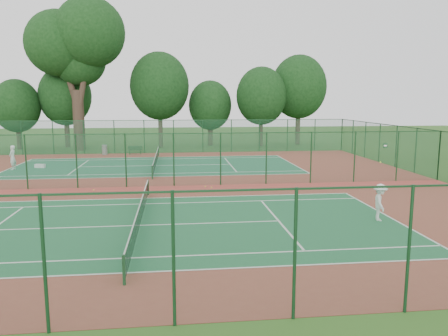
{
  "coord_description": "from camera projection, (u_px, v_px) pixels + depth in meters",
  "views": [
    {
      "loc": [
        1.61,
        -28.37,
        5.68
      ],
      "look_at": [
        4.52,
        -2.87,
        1.6
      ],
      "focal_mm": 35.0,
      "sensor_mm": 36.0,
      "label": 1
    }
  ],
  "objects": [
    {
      "name": "ground",
      "position": [
        151.0,
        187.0,
        28.55
      ],
      "size": [
        120.0,
        120.0,
        0.0
      ],
      "primitive_type": "plane",
      "color": "#2A541A",
      "rests_on": "ground"
    },
    {
      "name": "fence_east",
      "position": [
        439.0,
        155.0,
        30.5
      ],
      "size": [
        0.09,
        36.0,
        3.5
      ],
      "rotation": [
        0.0,
        0.0,
        1.57
      ],
      "color": "#1B5230",
      "rests_on": "ground"
    },
    {
      "name": "player_near",
      "position": [
        380.0,
        202.0,
        20.39
      ],
      "size": [
        0.9,
        1.25,
        1.74
      ],
      "primitive_type": "imported",
      "rotation": [
        0.0,
        0.0,
        1.32
      ],
      "color": "white",
      "rests_on": "court_near"
    },
    {
      "name": "tennis_net_near",
      "position": [
        140.0,
        214.0,
        19.63
      ],
      "size": [
        0.1,
        12.9,
        0.97
      ],
      "color": "#153A1C",
      "rests_on": "ground"
    },
    {
      "name": "fence_divider",
      "position": [
        150.0,
        160.0,
        28.27
      ],
      "size": [
        40.0,
        0.09,
        3.5
      ],
      "color": "#1A4F2A",
      "rests_on": "ground"
    },
    {
      "name": "big_tree",
      "position": [
        76.0,
        43.0,
        47.14
      ],
      "size": [
        10.73,
        7.85,
        16.48
      ],
      "color": "#37271E",
      "rests_on": "ground"
    },
    {
      "name": "stray_ball_b",
      "position": [
        205.0,
        187.0,
        28.31
      ],
      "size": [
        0.08,
        0.08,
        0.08
      ],
      "primitive_type": "sphere",
      "color": "#C7E334",
      "rests_on": "red_pad"
    },
    {
      "name": "kit_bag",
      "position": [
        40.0,
        166.0,
        36.2
      ],
      "size": [
        0.88,
        0.5,
        0.31
      ],
      "primitive_type": "cube",
      "rotation": [
        0.0,
        0.0,
        -0.24
      ],
      "color": "silver",
      "rests_on": "red_pad"
    },
    {
      "name": "bench",
      "position": [
        135.0,
        150.0,
        45.0
      ],
      "size": [
        1.42,
        0.49,
        0.86
      ],
      "rotation": [
        0.0,
        0.0,
        0.06
      ],
      "color": "#123519",
      "rests_on": "red_pad"
    },
    {
      "name": "stray_ball_a",
      "position": [
        211.0,
        187.0,
        28.03
      ],
      "size": [
        0.08,
        0.08,
        0.08
      ],
      "primitive_type": "sphere",
      "color": "gold",
      "rests_on": "red_pad"
    },
    {
      "name": "red_pad",
      "position": [
        151.0,
        186.0,
        28.55
      ],
      "size": [
        40.0,
        36.0,
        0.01
      ],
      "primitive_type": "cube",
      "color": "maroon",
      "rests_on": "ground"
    },
    {
      "name": "court_far",
      "position": [
        156.0,
        166.0,
        37.37
      ],
      "size": [
        23.77,
        10.97,
        0.01
      ],
      "primitive_type": "cube",
      "color": "#1F6241",
      "rests_on": "red_pad"
    },
    {
      "name": "player_far",
      "position": [
        13.0,
        158.0,
        35.11
      ],
      "size": [
        0.54,
        0.76,
        1.96
      ],
      "primitive_type": "imported",
      "rotation": [
        0.0,
        0.0,
        -1.68
      ],
      "color": "white",
      "rests_on": "court_far"
    },
    {
      "name": "evergreen_row",
      "position": [
        165.0,
        147.0,
        52.4
      ],
      "size": [
        39.0,
        5.0,
        12.0
      ],
      "primitive_type": null,
      "color": "black",
      "rests_on": "ground"
    },
    {
      "name": "tennis_net_far",
      "position": [
        156.0,
        160.0,
        37.29
      ],
      "size": [
        0.1,
        12.9,
        0.97
      ],
      "color": "#163E20",
      "rests_on": "ground"
    },
    {
      "name": "stray_ball_c",
      "position": [
        94.0,
        190.0,
        27.28
      ],
      "size": [
        0.07,
        0.07,
        0.07
      ],
      "primitive_type": "sphere",
      "color": "#DBED37",
      "rests_on": "red_pad"
    },
    {
      "name": "fence_south",
      "position": [
        110.0,
        262.0,
        10.61
      ],
      "size": [
        40.0,
        0.09,
        3.5
      ],
      "color": "#174729",
      "rests_on": "ground"
    },
    {
      "name": "fence_north",
      "position": [
        159.0,
        136.0,
        45.93
      ],
      "size": [
        40.0,
        0.09,
        3.5
      ],
      "color": "#1B5133",
      "rests_on": "ground"
    },
    {
      "name": "court_near",
      "position": [
        140.0,
        225.0,
        19.71
      ],
      "size": [
        23.77,
        10.97,
        0.01
      ],
      "primitive_type": "cube",
      "color": "#1E5F37",
      "rests_on": "red_pad"
    },
    {
      "name": "trash_bin",
      "position": [
        105.0,
        150.0,
        44.7
      ],
      "size": [
        0.59,
        0.59,
        1.0
      ],
      "primitive_type": "cylinder",
      "rotation": [
        0.0,
        0.0,
        0.07
      ],
      "color": "gray",
      "rests_on": "red_pad"
    }
  ]
}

